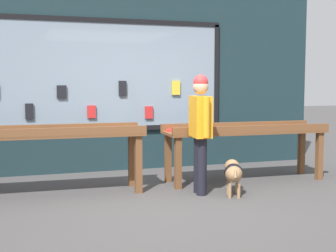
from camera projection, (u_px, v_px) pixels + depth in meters
ground_plane at (173, 201)px, 6.04m from camera, size 40.00×40.00×0.00m
shopfront_facade at (124, 72)px, 8.11m from camera, size 7.04×0.29×3.44m
display_table_left at (51, 140)px, 6.32m from camera, size 2.55×0.70×0.94m
display_table_right at (245, 135)px, 7.23m from camera, size 2.55×0.76×0.89m
person_browsing at (200, 125)px, 6.35m from camera, size 0.27×0.65×1.64m
small_dog at (233, 172)px, 6.32m from camera, size 0.36×0.57×0.46m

